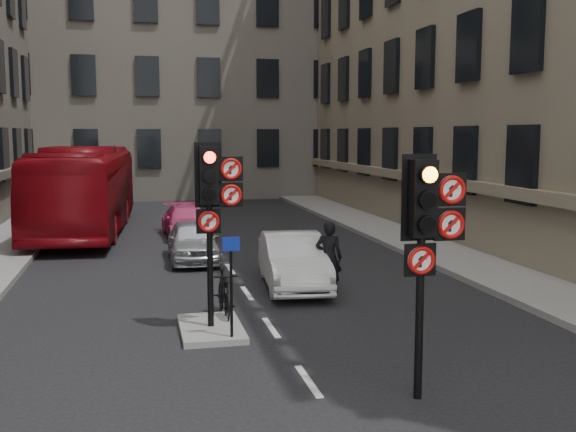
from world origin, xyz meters
name	(u,v)px	position (x,y,z in m)	size (l,w,h in m)	color
pavement_right	(446,251)	(7.20, 12.00, 0.08)	(3.00, 50.00, 0.16)	gray
centre_island	(211,329)	(-1.20, 5.00, 0.06)	(1.20, 2.00, 0.12)	gray
building_far	(172,39)	(0.00, 38.00, 10.00)	(30.00, 14.00, 20.00)	#696259
signal_near	(427,224)	(1.49, 0.99, 2.58)	(0.91, 0.40, 3.58)	black
signal_far	(214,194)	(-1.11, 4.99, 2.70)	(0.91, 0.40, 3.58)	black
car_silver	(193,241)	(-0.93, 12.47, 0.62)	(1.46, 3.64, 1.24)	#B0B3B8
car_white	(293,261)	(1.25, 8.40, 0.68)	(1.43, 4.10, 1.35)	silver
car_pink	(187,222)	(-0.75, 17.35, 0.58)	(1.63, 4.01, 1.16)	#C83A72
bus_red	(86,190)	(-4.50, 19.46, 1.68)	(2.82, 12.07, 3.36)	maroon
motorcycle	(224,293)	(-0.81, 6.00, 0.51)	(0.48, 1.71, 1.03)	black
motorcyclist	(329,257)	(1.94, 7.55, 0.89)	(0.65, 0.42, 1.77)	black
info_sign	(231,273)	(-0.90, 4.18, 1.33)	(0.32, 0.10, 1.88)	black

